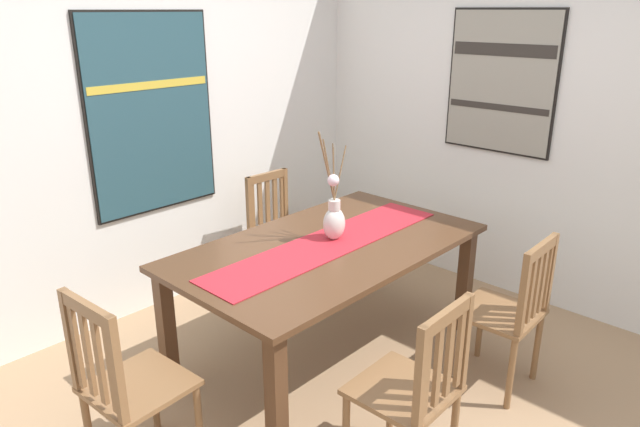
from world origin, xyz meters
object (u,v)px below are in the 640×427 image
(chair_0, at_px, (510,310))
(chair_1, at_px, (414,388))
(centerpiece_vase, at_px, (334,217))
(painting_on_back_wall, at_px, (151,114))
(dining_table, at_px, (328,259))
(chair_3, at_px, (279,228))
(chair_2, at_px, (126,384))
(painting_on_side_wall, at_px, (501,82))

(chair_0, height_order, chair_1, chair_1)
(centerpiece_vase, relative_size, painting_on_back_wall, 0.51)
(dining_table, relative_size, chair_3, 2.09)
(chair_1, distance_m, chair_2, 1.29)
(dining_table, relative_size, chair_0, 2.01)
(chair_1, distance_m, painting_on_back_wall, 2.52)
(dining_table, xyz_separation_m, chair_2, (-1.35, -0.01, -0.17))
(painting_on_side_wall, bearing_deg, chair_3, 134.63)
(chair_1, xyz_separation_m, chair_3, (0.96, 1.91, -0.01))
(dining_table, height_order, painting_on_back_wall, painting_on_back_wall)
(chair_0, relative_size, chair_3, 1.04)
(painting_on_back_wall, relative_size, painting_on_side_wall, 1.33)
(painting_on_back_wall, bearing_deg, chair_1, -95.01)
(centerpiece_vase, xyz_separation_m, painting_on_side_wall, (1.53, -0.23, 0.68))
(chair_1, relative_size, chair_3, 1.04)
(chair_1, bearing_deg, chair_2, 132.30)
(chair_1, height_order, chair_3, chair_1)
(chair_1, relative_size, chair_2, 0.97)
(centerpiece_vase, bearing_deg, painting_on_side_wall, -8.44)
(chair_2, height_order, painting_on_back_wall, painting_on_back_wall)
(centerpiece_vase, bearing_deg, painting_on_back_wall, 104.72)
(dining_table, height_order, painting_on_side_wall, painting_on_side_wall)
(painting_on_back_wall, bearing_deg, painting_on_side_wall, -39.89)
(chair_2, height_order, chair_3, chair_2)
(painting_on_side_wall, bearing_deg, centerpiece_vase, 171.56)
(chair_1, relative_size, painting_on_side_wall, 0.92)
(dining_table, height_order, centerpiece_vase, centerpiece_vase)
(centerpiece_vase, distance_m, chair_1, 1.21)
(chair_1, xyz_separation_m, painting_on_back_wall, (0.20, 2.34, 0.91))
(chair_0, bearing_deg, dining_table, 116.06)
(dining_table, height_order, chair_1, chair_1)
(chair_0, xyz_separation_m, chair_3, (0.01, 1.90, -0.01))
(chair_3, distance_m, painting_on_back_wall, 1.26)
(dining_table, bearing_deg, chair_3, 63.49)
(dining_table, relative_size, chair_1, 2.01)
(chair_1, relative_size, painting_on_back_wall, 0.69)
(chair_2, relative_size, chair_3, 1.07)
(dining_table, height_order, chair_3, chair_3)
(dining_table, height_order, chair_2, chair_2)
(chair_3, height_order, painting_on_side_wall, painting_on_side_wall)
(chair_2, bearing_deg, chair_1, -47.70)
(dining_table, distance_m, painting_on_side_wall, 1.86)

